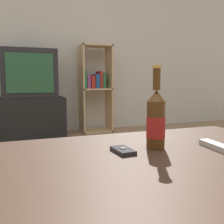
# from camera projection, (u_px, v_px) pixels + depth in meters

# --- Properties ---
(back_wall) EXTENTS (8.00, 0.05, 2.60)m
(back_wall) POSITION_uv_depth(u_px,v_px,m) (44.00, 37.00, 3.54)
(back_wall) COLOR beige
(back_wall) RESTS_ON ground_plane
(coffee_table) EXTENTS (1.15, 0.81, 0.47)m
(coffee_table) POSITION_uv_depth(u_px,v_px,m) (160.00, 177.00, 0.83)
(coffee_table) COLOR #332116
(coffee_table) RESTS_ON ground_plane
(tv_stand) EXTENTS (0.82, 0.48, 0.51)m
(tv_stand) POSITION_uv_depth(u_px,v_px,m) (31.00, 118.00, 3.29)
(tv_stand) COLOR black
(tv_stand) RESTS_ON ground_plane
(television) EXTENTS (0.65, 0.41, 0.59)m
(television) POSITION_uv_depth(u_px,v_px,m) (29.00, 74.00, 3.22)
(television) COLOR black
(television) RESTS_ON tv_stand
(bookshelf) EXTENTS (0.42, 0.30, 1.20)m
(bookshelf) POSITION_uv_depth(u_px,v_px,m) (95.00, 86.00, 3.64)
(bookshelf) COLOR tan
(bookshelf) RESTS_ON ground_plane
(beer_bottle) EXTENTS (0.07, 0.07, 0.29)m
(beer_bottle) POSITION_uv_depth(u_px,v_px,m) (156.00, 120.00, 0.93)
(beer_bottle) COLOR #47280F
(beer_bottle) RESTS_ON coffee_table
(cell_phone) EXTENTS (0.06, 0.10, 0.02)m
(cell_phone) POSITION_uv_depth(u_px,v_px,m) (123.00, 151.00, 0.88)
(cell_phone) COLOR #232328
(cell_phone) RESTS_ON coffee_table
(remote_control) EXTENTS (0.06, 0.17, 0.02)m
(remote_control) POSITION_uv_depth(u_px,v_px,m) (218.00, 147.00, 0.92)
(remote_control) COLOR beige
(remote_control) RESTS_ON coffee_table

